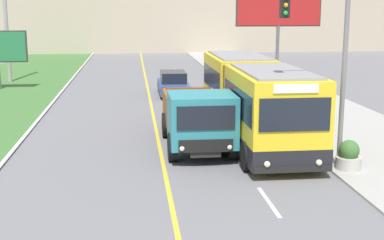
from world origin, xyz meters
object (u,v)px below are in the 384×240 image
(utility_pole_far, at_px, (5,6))
(car_distant, at_px, (173,84))
(traffic_light_mast, at_px, (327,52))
(planter_round_second, at_px, (305,123))
(planter_round_near, at_px, (349,156))
(city_bus, at_px, (253,99))
(billboard_large, at_px, (279,9))
(dump_truck, at_px, (199,121))

(utility_pole_far, bearing_deg, car_distant, -31.92)
(traffic_light_mast, xyz_separation_m, planter_round_second, (1.02, 4.80, -3.40))
(planter_round_second, bearing_deg, planter_round_near, -91.67)
(utility_pole_far, distance_m, traffic_light_mast, 28.09)
(city_bus, xyz_separation_m, car_distant, (-2.44, 11.62, -0.94))
(traffic_light_mast, height_order, billboard_large, billboard_large)
(billboard_large, bearing_deg, dump_truck, -113.67)
(car_distant, relative_size, planter_round_second, 3.98)
(car_distant, distance_m, traffic_light_mast, 17.15)
(dump_truck, relative_size, planter_round_near, 6.44)
(utility_pole_far, relative_size, planter_round_second, 10.05)
(city_bus, distance_m, dump_truck, 3.28)
(city_bus, height_order, planter_round_second, city_bus)
(dump_truck, bearing_deg, planter_round_second, 23.01)
(car_distant, height_order, planter_round_near, car_distant)
(billboard_large, bearing_deg, planter_round_second, -100.91)
(planter_round_second, bearing_deg, dump_truck, -156.99)
(traffic_light_mast, relative_size, planter_round_near, 6.36)
(planter_round_near, bearing_deg, traffic_light_mast, 166.85)
(dump_truck, height_order, planter_round_near, dump_truck)
(dump_truck, relative_size, planter_round_second, 5.84)
(car_distant, distance_m, billboard_large, 10.09)
(planter_round_near, bearing_deg, dump_truck, 147.87)
(utility_pole_far, xyz_separation_m, traffic_light_mast, (15.21, -23.57, -1.53))
(car_distant, height_order, billboard_large, billboard_large)
(city_bus, relative_size, dump_truck, 1.86)
(city_bus, height_order, planter_round_near, city_bus)
(billboard_large, bearing_deg, city_bus, -108.60)
(city_bus, xyz_separation_m, traffic_light_mast, (1.28, -4.79, 2.33))
(billboard_large, bearing_deg, utility_pole_far, 171.93)
(utility_pole_far, distance_m, planter_round_second, 25.30)
(city_bus, bearing_deg, utility_pole_far, 126.55)
(dump_truck, bearing_deg, utility_pole_far, 118.68)
(traffic_light_mast, bearing_deg, city_bus, 104.99)
(traffic_light_mast, bearing_deg, planter_round_near, -13.15)
(traffic_light_mast, bearing_deg, dump_truck, 144.29)
(utility_pole_far, bearing_deg, billboard_large, -8.07)
(dump_truck, height_order, traffic_light_mast, traffic_light_mast)
(city_bus, bearing_deg, car_distant, 101.85)
(car_distant, relative_size, billboard_large, 0.63)
(dump_truck, xyz_separation_m, car_distant, (0.09, 13.67, -0.52))
(traffic_light_mast, xyz_separation_m, billboard_large, (4.11, 20.83, 1.30))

